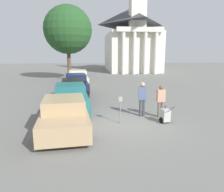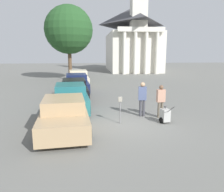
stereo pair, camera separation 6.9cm
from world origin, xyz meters
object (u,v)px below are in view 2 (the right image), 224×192
Objects in this scene: parked_car_navy at (77,83)px; church at (132,38)px; parking_meter at (120,105)px; person_worker at (142,97)px; parked_car_cream at (78,79)px; parked_car_teal at (71,97)px; parked_car_black at (74,89)px; parked_car_tan at (64,114)px; equipment_cart at (165,115)px; person_supervisor at (161,99)px.

church reaches higher than parked_car_navy.
person_worker is at bearing 38.69° from parking_meter.
church is at bearing 59.07° from parked_car_cream.
parked_car_teal is at bearing -95.22° from parked_car_navy.
parked_car_black is 27.02m from church.
church reaches higher than parked_car_tan.
parked_car_cream reaches higher than equipment_cart.
equipment_cart is (4.72, 0.29, -0.27)m from parked_car_tan.
parked_car_cream is 12.41m from person_supervisor.
person_supervisor reaches higher than equipment_cart.
church is (9.00, 31.33, 5.32)m from parked_car_tan.
parked_car_navy is 10.38m from equipment_cart.
parking_meter is at bearing 164.71° from equipment_cart.
parked_car_cream reaches higher than parked_car_navy.
person_supervisor is at bearing -72.54° from parked_car_cream.
parked_car_black is at bearing -95.22° from parked_car_cream.
parked_car_teal reaches higher than parked_car_black.
parked_car_navy is 5.27× the size of equipment_cart.
parked_car_navy is 9.61m from person_supervisor.
parked_car_cream is 0.23× the size of church.
parked_car_navy is (0.00, 6.05, 0.00)m from parked_car_teal.
parked_car_navy reaches higher than parked_car_teal.
church is at bearing 62.35° from parked_car_navy.
parked_car_cream is at bearing 84.78° from parked_car_tan.
person_worker reaches higher than parked_car_navy.
person_worker reaches higher than parked_car_black.
parked_car_black is 3.12m from parked_car_navy.
parking_meter is at bearing -83.37° from parked_car_cream.
church is (9.00, 27.86, 5.28)m from parked_car_teal.
parked_car_black is 1.08× the size of parked_car_cream.
person_supervisor is at bearing -65.37° from parked_car_navy.
parked_car_black is 2.94× the size of person_worker.
parked_car_teal reaches higher than parking_meter.
parked_car_teal is 2.93m from parked_car_black.
person_supervisor is 1.08m from equipment_cart.
person_supervisor is (4.78, -8.33, 0.26)m from parked_car_navy.
equipment_cart is (4.72, -12.35, -0.34)m from parked_car_cream.
parked_car_tan is 6.41m from parked_car_black.
parked_car_black is 0.25× the size of church.
parked_car_cream is 4.94× the size of equipment_cart.
parked_car_black is 7.08m from person_supervisor.
parked_car_teal is 2.83× the size of person_worker.
parked_car_teal is 5.70m from equipment_cart.
parked_car_navy is 3.11m from parked_car_cream.
person_worker is 30.67m from church.
person_supervisor is (4.78, -5.21, 0.28)m from parked_car_black.
parked_car_cream is at bearing 84.79° from parked_car_navy.
person_worker reaches higher than parked_car_teal.
parking_meter is (2.56, -3.04, 0.20)m from parked_car_teal.
parked_car_navy is at bearing -95.21° from parked_car_cream.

